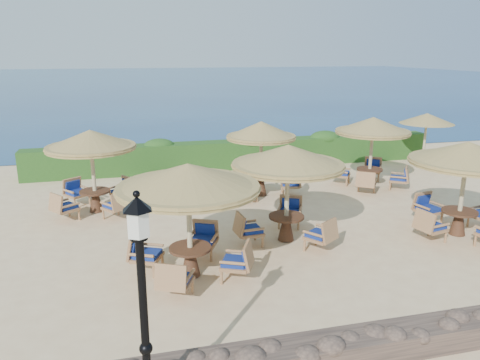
# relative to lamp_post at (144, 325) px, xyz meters

# --- Properties ---
(ground) EXTENTS (120.00, 120.00, 0.00)m
(ground) POSITION_rel_lamp_post_xyz_m (4.80, 6.80, -1.55)
(ground) COLOR beige
(ground) RESTS_ON ground
(sea) EXTENTS (160.00, 160.00, 0.00)m
(sea) POSITION_rel_lamp_post_xyz_m (4.80, 76.80, -1.55)
(sea) COLOR navy
(sea) RESTS_ON ground
(hedge) EXTENTS (18.00, 0.90, 1.20)m
(hedge) POSITION_rel_lamp_post_xyz_m (4.80, 14.00, -0.95)
(hedge) COLOR #1C4215
(hedge) RESTS_ON ground
(stone_wall) EXTENTS (15.00, 0.65, 0.44)m
(stone_wall) POSITION_rel_lamp_post_xyz_m (4.80, 0.60, -1.33)
(stone_wall) COLOR brown
(stone_wall) RESTS_ON ground
(lamp_post) EXTENTS (0.44, 0.44, 3.31)m
(lamp_post) POSITION_rel_lamp_post_xyz_m (0.00, 0.00, 0.00)
(lamp_post) COLOR black
(lamp_post) RESTS_ON ground
(extra_parasol) EXTENTS (2.30, 2.30, 2.41)m
(extra_parasol) POSITION_rel_lamp_post_xyz_m (12.60, 12.00, 0.62)
(extra_parasol) COLOR #C3B489
(extra_parasol) RESTS_ON ground
(cafe_set_0) EXTENTS (3.21, 3.21, 2.65)m
(cafe_set_0) POSITION_rel_lamp_post_xyz_m (1.19, 4.27, 0.36)
(cafe_set_0) COLOR #C3B489
(cafe_set_0) RESTS_ON ground
(cafe_set_1) EXTENTS (3.00, 3.00, 2.65)m
(cafe_set_1) POSITION_rel_lamp_post_xyz_m (4.01, 5.71, 0.40)
(cafe_set_1) COLOR #C3B489
(cafe_set_1) RESTS_ON ground
(cafe_set_2) EXTENTS (3.05, 3.05, 2.65)m
(cafe_set_2) POSITION_rel_lamp_post_xyz_m (8.83, 4.92, 0.33)
(cafe_set_2) COLOR #C3B489
(cafe_set_2) RESTS_ON ground
(cafe_set_3) EXTENTS (2.79, 2.79, 2.65)m
(cafe_set_3) POSITION_rel_lamp_post_xyz_m (-1.11, 9.41, 0.27)
(cafe_set_3) COLOR #C3B489
(cafe_set_3) RESTS_ON ground
(cafe_set_4) EXTENTS (2.67, 2.69, 2.65)m
(cafe_set_4) POSITION_rel_lamp_post_xyz_m (4.51, 9.84, 0.26)
(cafe_set_4) COLOR #C3B489
(cafe_set_4) RESTS_ON ground
(cafe_set_5) EXTENTS (2.75, 2.75, 2.65)m
(cafe_set_5) POSITION_rel_lamp_post_xyz_m (8.81, 9.86, 0.26)
(cafe_set_5) COLOR #C3B489
(cafe_set_5) RESTS_ON ground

